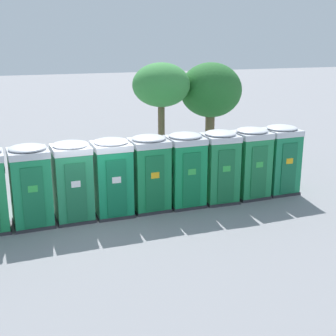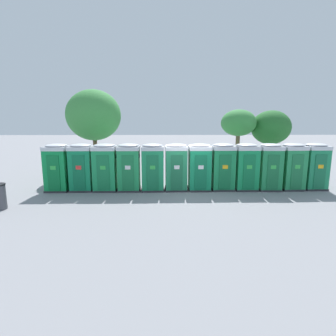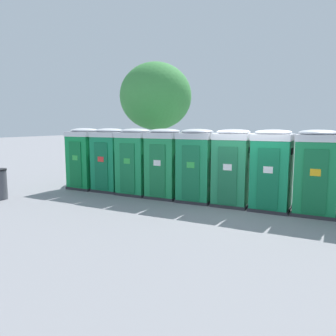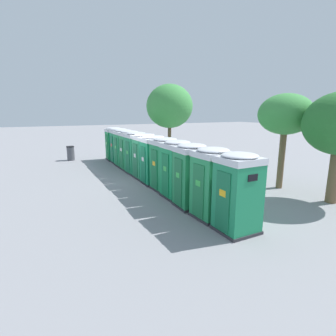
# 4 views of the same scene
# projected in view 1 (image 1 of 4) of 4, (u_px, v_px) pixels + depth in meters

# --- Properties ---
(ground_plane) EXTENTS (120.00, 120.00, 0.00)m
(ground_plane) POSITION_uv_depth(u_px,v_px,m) (95.00, 217.00, 15.13)
(ground_plane) COLOR gray
(portapotty_4) EXTENTS (1.25, 1.25, 2.54)m
(portapotty_4) POSITION_uv_depth(u_px,v_px,m) (31.00, 185.00, 14.20)
(portapotty_4) COLOR #2D2D33
(portapotty_4) RESTS_ON ground
(portapotty_5) EXTENTS (1.20, 1.22, 2.54)m
(portapotty_5) POSITION_uv_depth(u_px,v_px,m) (72.00, 181.00, 14.65)
(portapotty_5) COLOR #2D2D33
(portapotty_5) RESTS_ON ground
(portapotty_6) EXTENTS (1.19, 1.21, 2.54)m
(portapotty_6) POSITION_uv_depth(u_px,v_px,m) (112.00, 177.00, 15.05)
(portapotty_6) COLOR #2D2D33
(portapotty_6) RESTS_ON ground
(portapotty_7) EXTENTS (1.24, 1.22, 2.54)m
(portapotty_7) POSITION_uv_depth(u_px,v_px,m) (149.00, 173.00, 15.53)
(portapotty_7) COLOR #2D2D33
(portapotty_7) RESTS_ON ground
(portapotty_8) EXTENTS (1.22, 1.21, 2.54)m
(portapotty_8) POSITION_uv_depth(u_px,v_px,m) (185.00, 169.00, 15.92)
(portapotty_8) COLOR #2D2D33
(portapotty_8) RESTS_ON ground
(portapotty_9) EXTENTS (1.19, 1.23, 2.54)m
(portapotty_9) POSITION_uv_depth(u_px,v_px,m) (219.00, 166.00, 16.29)
(portapotty_9) COLOR #2D2D33
(portapotty_9) RESTS_ON ground
(portapotty_10) EXTENTS (1.23, 1.24, 2.54)m
(portapotty_10) POSITION_uv_depth(u_px,v_px,m) (250.00, 162.00, 16.77)
(portapotty_10) COLOR #2D2D33
(portapotty_10) RESTS_ON ground
(portapotty_11) EXTENTS (1.21, 1.22, 2.54)m
(portapotty_11) POSITION_uv_depth(u_px,v_px,m) (280.00, 159.00, 17.24)
(portapotty_11) COLOR #2D2D33
(portapotty_11) RESTS_ON ground
(street_tree_0) EXTENTS (2.53, 2.53, 4.57)m
(street_tree_0) POSITION_uv_depth(u_px,v_px,m) (161.00, 86.00, 20.38)
(street_tree_0) COLOR brown
(street_tree_0) RESTS_ON ground
(street_tree_1) EXTENTS (2.84, 2.84, 4.52)m
(street_tree_1) POSITION_uv_depth(u_px,v_px,m) (211.00, 91.00, 21.47)
(street_tree_1) COLOR brown
(street_tree_1) RESTS_ON ground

